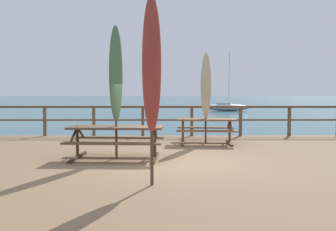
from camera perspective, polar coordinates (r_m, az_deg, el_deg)
The scene contains 9 objects.
ground_plane at distance 8.66m, azimuth 0.03°, elevation -11.94°, with size 600.00×600.00×0.00m, color #2D5B6B.
wooden_deck at distance 8.56m, azimuth 0.03°, elevation -9.53°, with size 16.26×10.69×0.75m, color #846647.
railing_waterside_far at distance 13.56m, azimuth -0.11°, elevation 0.03°, with size 16.06×0.10×1.09m.
picnic_table_back_right at distance 8.91m, azimuth -7.93°, elevation -2.93°, with size 2.26×1.50×0.78m.
picnic_table_mid_left at distance 11.57m, azimuth 5.83°, elevation -1.52°, with size 1.88×1.52×0.78m.
patio_umbrella_tall_back_left at distance 8.89m, azimuth -7.94°, elevation 6.23°, with size 0.32×0.32×3.13m.
patio_umbrella_tall_mid_left at distance 11.54m, azimuth 5.78°, elevation 4.49°, with size 0.32×0.32×2.78m.
patio_umbrella_tall_back_right at distance 6.25m, azimuth -2.50°, elevation 7.70°, with size 0.32×0.32×3.17m.
sailboat_distant at distance 49.41m, azimuth 8.87°, elevation 1.29°, with size 6.20×3.72×7.72m.
Camera 1 is at (-0.05, -8.35, 2.29)m, focal length 40.11 mm.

